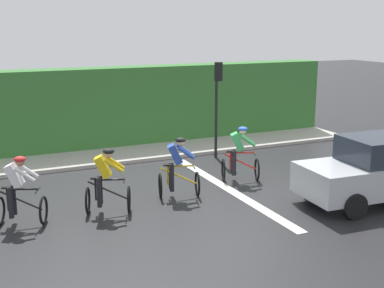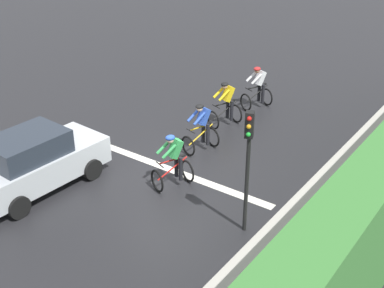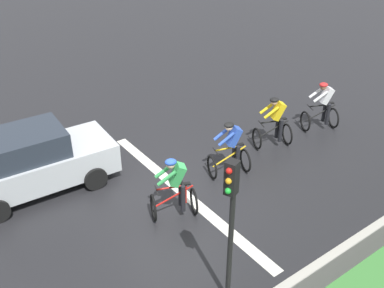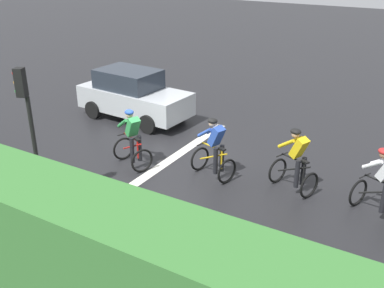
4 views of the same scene
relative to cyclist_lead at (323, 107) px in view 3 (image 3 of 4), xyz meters
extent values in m
plane|color=black|center=(0.25, -6.08, -0.80)|extent=(80.00, 80.00, 0.00)
cube|color=silver|center=(0.25, -5.74, -0.79)|extent=(7.00, 0.30, 0.01)
torus|color=black|center=(-0.21, -0.51, -0.46)|extent=(0.65, 0.32, 0.68)
torus|color=black|center=(0.18, 0.43, -0.46)|extent=(0.65, 0.32, 0.68)
cylinder|color=black|center=(-0.02, -0.04, -0.21)|extent=(0.42, 0.93, 0.51)
cylinder|color=black|center=(0.10, 0.25, -0.18)|extent=(0.04, 0.04, 0.55)
cylinder|color=black|center=(-0.03, -0.08, 0.07)|extent=(0.32, 0.68, 0.04)
cube|color=black|center=(0.10, 0.25, 0.11)|extent=(0.18, 0.24, 0.04)
cylinder|color=black|center=(-0.17, -0.41, 0.04)|extent=(0.40, 0.19, 0.03)
cube|color=white|center=(0.02, 0.06, 0.41)|extent=(0.43, 0.49, 0.57)
sphere|color=#9E7051|center=(-0.03, -0.08, 0.72)|extent=(0.20, 0.20, 0.20)
ellipsoid|color=red|center=(-0.03, -0.08, 0.79)|extent=(0.33, 0.35, 0.14)
cylinder|color=black|center=(0.17, 0.11, -0.23)|extent=(0.12, 0.12, 0.74)
cylinder|color=black|center=(-0.05, 0.20, -0.23)|extent=(0.12, 0.12, 0.74)
cylinder|color=white|center=(0.06, -0.27, 0.47)|extent=(0.27, 0.48, 0.37)
cylinder|color=white|center=(-0.23, -0.14, 0.47)|extent=(0.27, 0.48, 0.37)
torus|color=black|center=(-0.32, -2.57, -0.46)|extent=(0.66, 0.29, 0.68)
torus|color=black|center=(0.03, -1.62, -0.46)|extent=(0.66, 0.29, 0.68)
cylinder|color=black|center=(-0.14, -2.10, -0.21)|extent=(0.39, 0.94, 0.51)
cylinder|color=black|center=(-0.04, -1.81, -0.18)|extent=(0.04, 0.04, 0.55)
cylinder|color=black|center=(-0.16, -2.14, 0.07)|extent=(0.29, 0.68, 0.04)
cube|color=black|center=(-0.04, -1.81, 0.11)|extent=(0.17, 0.24, 0.04)
cylinder|color=black|center=(-0.29, -2.48, 0.04)|extent=(0.40, 0.18, 0.03)
cube|color=yellow|center=(-0.11, -2.00, 0.41)|extent=(0.42, 0.49, 0.57)
sphere|color=tan|center=(-0.16, -2.14, 0.72)|extent=(0.20, 0.20, 0.20)
ellipsoid|color=black|center=(-0.16, -2.14, 0.79)|extent=(0.32, 0.35, 0.14)
cylinder|color=black|center=(0.04, -1.95, -0.23)|extent=(0.12, 0.12, 0.74)
cylinder|color=black|center=(-0.19, -1.86, -0.23)|extent=(0.12, 0.12, 0.74)
cylinder|color=yellow|center=(-0.06, -2.32, 0.47)|extent=(0.25, 0.48, 0.37)
cylinder|color=yellow|center=(-0.36, -2.21, 0.47)|extent=(0.25, 0.48, 0.37)
torus|color=black|center=(0.11, -4.67, -0.46)|extent=(0.67, 0.25, 0.68)
torus|color=black|center=(0.39, -3.70, -0.46)|extent=(0.67, 0.25, 0.68)
cylinder|color=gold|center=(0.25, -4.19, -0.21)|extent=(0.32, 0.96, 0.51)
cylinder|color=gold|center=(0.34, -3.89, -0.18)|extent=(0.04, 0.04, 0.55)
cylinder|color=gold|center=(0.23, -4.23, 0.07)|extent=(0.24, 0.70, 0.04)
cube|color=black|center=(0.34, -3.89, 0.11)|extent=(0.16, 0.24, 0.04)
cylinder|color=black|center=(0.13, -4.58, 0.04)|extent=(0.41, 0.15, 0.03)
cube|color=#2D51B7|center=(0.28, -4.09, 0.41)|extent=(0.40, 0.48, 0.57)
sphere|color=beige|center=(0.23, -4.23, 0.72)|extent=(0.20, 0.20, 0.20)
ellipsoid|color=black|center=(0.23, -4.23, 0.79)|extent=(0.31, 0.34, 0.14)
cylinder|color=black|center=(0.42, -4.02, -0.23)|extent=(0.12, 0.12, 0.74)
cylinder|color=black|center=(0.19, -3.96, -0.23)|extent=(0.12, 0.12, 0.74)
cylinder|color=#2D51B7|center=(0.35, -4.41, 0.47)|extent=(0.22, 0.48, 0.37)
cylinder|color=#2D51B7|center=(0.04, -4.32, 0.47)|extent=(0.22, 0.48, 0.37)
torus|color=black|center=(0.64, -6.92, -0.46)|extent=(0.65, 0.31, 0.68)
torus|color=black|center=(1.02, -5.98, -0.46)|extent=(0.65, 0.31, 0.68)
cylinder|color=red|center=(0.83, -6.45, -0.21)|extent=(0.41, 0.93, 0.51)
cylinder|color=red|center=(0.95, -6.16, -0.18)|extent=(0.04, 0.04, 0.55)
cylinder|color=red|center=(0.82, -6.50, 0.07)|extent=(0.31, 0.68, 0.04)
cube|color=black|center=(0.95, -6.16, 0.11)|extent=(0.17, 0.24, 0.04)
cylinder|color=black|center=(0.68, -6.83, 0.04)|extent=(0.40, 0.19, 0.03)
cube|color=green|center=(0.87, -6.35, 0.41)|extent=(0.43, 0.49, 0.57)
sphere|color=beige|center=(0.82, -6.50, 0.72)|extent=(0.20, 0.20, 0.20)
ellipsoid|color=#264CB2|center=(0.82, -6.50, 0.79)|extent=(0.33, 0.35, 0.14)
cylinder|color=black|center=(1.02, -6.30, -0.23)|extent=(0.12, 0.12, 0.74)
cylinder|color=black|center=(0.80, -6.21, -0.23)|extent=(0.12, 0.12, 0.74)
cylinder|color=green|center=(0.91, -6.68, 0.47)|extent=(0.26, 0.48, 0.37)
cylinder|color=green|center=(0.62, -6.56, 0.47)|extent=(0.26, 0.48, 0.37)
cube|color=#B7BCC1|center=(-2.27, -8.72, -0.10)|extent=(1.94, 4.20, 0.80)
cube|color=#262D38|center=(-2.29, -8.97, 0.63)|extent=(1.62, 2.22, 0.66)
cylinder|color=black|center=(-3.02, -7.40, -0.48)|extent=(0.26, 0.65, 0.64)
cylinder|color=black|center=(-1.36, -7.51, -0.48)|extent=(0.26, 0.65, 0.64)
cube|color=#EAEACC|center=(-2.66, -6.69, 0.00)|extent=(0.28, 0.10, 0.16)
cube|color=#EAEACC|center=(-1.64, -6.75, 0.00)|extent=(0.28, 0.10, 0.16)
cylinder|color=black|center=(3.60, -7.05, 0.55)|extent=(0.10, 0.10, 2.70)
cube|color=black|center=(3.64, -7.14, 2.22)|extent=(0.26, 0.26, 0.64)
sphere|color=red|center=(3.68, -7.24, 2.42)|extent=(0.11, 0.11, 0.11)
sphere|color=orange|center=(3.68, -7.24, 2.22)|extent=(0.11, 0.11, 0.11)
sphere|color=green|center=(3.68, -7.24, 2.02)|extent=(0.11, 0.11, 0.11)
camera|label=1|loc=(-12.01, 1.07, 3.84)|focal=47.90mm
camera|label=2|loc=(8.91, -16.77, 7.39)|focal=49.42mm
camera|label=3|loc=(8.16, -11.27, 6.50)|focal=42.23mm
camera|label=4|loc=(9.86, 0.90, 4.93)|focal=42.22mm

